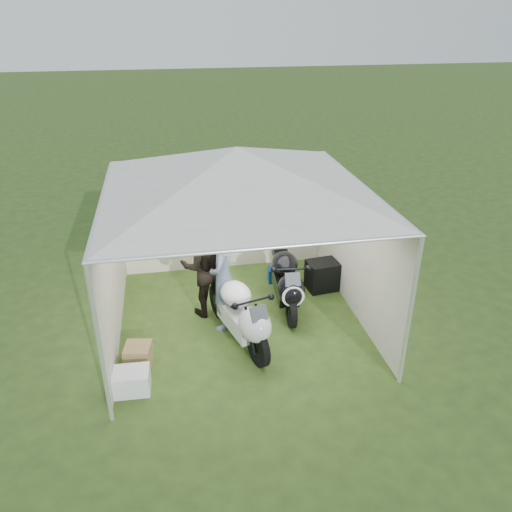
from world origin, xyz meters
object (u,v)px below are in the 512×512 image
object	(u,v)px
canopy_tent	(237,174)
crate_2	(132,383)
crate_0	(132,381)
paddock_stand	(278,275)
person_dark_jacket	(206,267)
motorcycle_black	(286,279)
equipment_box	(322,275)
person_blue_jacket	(223,278)
motorcycle_white	(240,312)
crate_1	(138,355)

from	to	relation	value
canopy_tent	crate_2	distance (m)	3.37
crate_0	paddock_stand	bearing A→B (deg)	44.85
canopy_tent	crate_2	world-z (taller)	canopy_tent
person_dark_jacket	crate_0	xyz separation A→B (m)	(-1.24, -1.82, -0.74)
motorcycle_black	equipment_box	xyz separation A→B (m)	(0.83, 0.50, -0.28)
motorcycle_black	paddock_stand	bearing A→B (deg)	90.00
motorcycle_black	person_blue_jacket	size ratio (longest dim) A/B	1.13
motorcycle_black	crate_0	distance (m)	3.17
person_dark_jacket	crate_0	world-z (taller)	person_dark_jacket
person_blue_jacket	crate_2	xyz separation A→B (m)	(-1.48, -1.34, -0.80)
motorcycle_black	person_dark_jacket	world-z (taller)	person_dark_jacket
person_blue_jacket	crate_0	bearing A→B (deg)	-26.27
motorcycle_white	equipment_box	world-z (taller)	motorcycle_white
crate_2	crate_0	bearing A→B (deg)	-90.00
motorcycle_black	crate_1	distance (m)	2.83
crate_0	motorcycle_black	bearing A→B (deg)	33.74
crate_0	motorcycle_white	bearing A→B (deg)	26.86
crate_1	person_dark_jacket	bearing A→B (deg)	47.18
canopy_tent	motorcycle_white	distance (m)	2.12
person_dark_jacket	crate_1	distance (m)	1.87
motorcycle_white	paddock_stand	size ratio (longest dim) A/B	5.29
motorcycle_black	crate_1	bearing A→B (deg)	-150.53
canopy_tent	person_dark_jacket	bearing A→B (deg)	149.09
motorcycle_white	crate_0	distance (m)	1.91
person_blue_jacket	equipment_box	world-z (taller)	person_blue_jacket
motorcycle_black	person_dark_jacket	distance (m)	1.42
person_dark_jacket	person_blue_jacket	bearing A→B (deg)	122.22
crate_0	crate_1	bearing A→B (deg)	82.23
crate_0	crate_2	xyz separation A→B (m)	(0.00, 0.03, -0.06)
canopy_tent	paddock_stand	world-z (taller)	canopy_tent
crate_2	paddock_stand	bearing A→B (deg)	44.53
crate_2	person_dark_jacket	bearing A→B (deg)	55.22
canopy_tent	crate_1	world-z (taller)	canopy_tent
motorcycle_white	person_blue_jacket	distance (m)	0.65
crate_0	crate_2	world-z (taller)	crate_0
person_dark_jacket	equipment_box	size ratio (longest dim) A/B	3.23
equipment_box	motorcycle_white	bearing A→B (deg)	-141.80
crate_1	crate_2	distance (m)	0.54
motorcycle_white	crate_1	xyz separation A→B (m)	(-1.59, -0.28, -0.40)
canopy_tent	person_blue_jacket	size ratio (longest dim) A/B	3.12
canopy_tent	motorcycle_black	xyz separation A→B (m)	(0.87, 0.23, -2.01)
crate_0	person_blue_jacket	bearing A→B (deg)	42.87
canopy_tent	crate_2	size ratio (longest dim) A/B	19.02
paddock_stand	person_dark_jacket	bearing A→B (deg)	-149.41
person_dark_jacket	crate_2	xyz separation A→B (m)	(-1.24, -1.79, -0.79)
person_blue_jacket	motorcycle_white	bearing A→B (deg)	40.82
crate_2	equipment_box	bearing A→B (deg)	32.73
canopy_tent	equipment_box	size ratio (longest dim) A/B	10.10
paddock_stand	person_dark_jacket	world-z (taller)	person_dark_jacket
person_blue_jacket	crate_2	size ratio (longest dim) A/B	6.10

